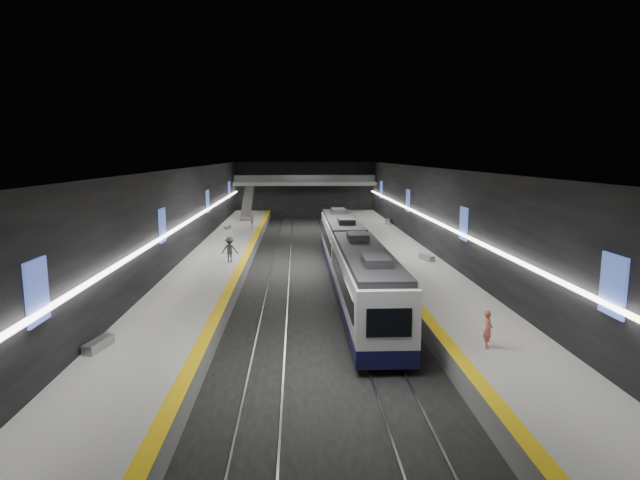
{
  "coord_description": "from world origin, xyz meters",
  "views": [
    {
      "loc": [
        -1.19,
        -42.81,
        9.05
      ],
      "look_at": [
        0.69,
        -0.12,
        2.2
      ],
      "focal_mm": 30.0,
      "sensor_mm": 36.0,
      "label": 1
    }
  ],
  "objects_px": {
    "bench_right_far": "(387,222)",
    "passenger_left_b": "(230,250)",
    "bench_left_near": "(98,345)",
    "bench_left_far": "(227,227)",
    "passenger_right_a": "(488,330)",
    "bench_right_near": "(427,257)",
    "escalator": "(247,203)",
    "passenger_left_a": "(252,221)",
    "train": "(351,256)"
  },
  "relations": [
    {
      "from": "bench_right_far",
      "to": "passenger_left_b",
      "type": "relative_size",
      "value": 1.05
    },
    {
      "from": "bench_left_near",
      "to": "bench_right_far",
      "type": "distance_m",
      "value": 44.57
    },
    {
      "from": "bench_left_far",
      "to": "passenger_right_a",
      "type": "relative_size",
      "value": 1.01
    },
    {
      "from": "bench_left_near",
      "to": "bench_left_far",
      "type": "distance_m",
      "value": 36.72
    },
    {
      "from": "bench_right_near",
      "to": "bench_right_far",
      "type": "distance_m",
      "value": 22.05
    },
    {
      "from": "bench_left_near",
      "to": "bench_left_far",
      "type": "relative_size",
      "value": 1.06
    },
    {
      "from": "bench_right_near",
      "to": "passenger_right_a",
      "type": "xyz_separation_m",
      "value": [
        -2.01,
        -18.82,
        0.58
      ]
    },
    {
      "from": "escalator",
      "to": "passenger_left_a",
      "type": "bearing_deg",
      "value": -82.62
    },
    {
      "from": "escalator",
      "to": "passenger_left_b",
      "type": "relative_size",
      "value": 4.18
    },
    {
      "from": "bench_right_far",
      "to": "passenger_right_a",
      "type": "distance_m",
      "value": 40.94
    },
    {
      "from": "bench_left_near",
      "to": "passenger_right_a",
      "type": "bearing_deg",
      "value": 10.16
    },
    {
      "from": "bench_right_far",
      "to": "passenger_left_b",
      "type": "xyz_separation_m",
      "value": [
        -15.74,
        -22.19,
        0.71
      ]
    },
    {
      "from": "bench_left_far",
      "to": "passenger_left_a",
      "type": "relative_size",
      "value": 0.86
    },
    {
      "from": "train",
      "to": "bench_left_far",
      "type": "distance_m",
      "value": 25.5
    },
    {
      "from": "escalator",
      "to": "passenger_right_a",
      "type": "relative_size",
      "value": 5.0
    },
    {
      "from": "passenger_right_a",
      "to": "passenger_left_a",
      "type": "relative_size",
      "value": 0.85
    },
    {
      "from": "passenger_left_a",
      "to": "passenger_left_b",
      "type": "distance_m",
      "value": 18.04
    },
    {
      "from": "passenger_right_a",
      "to": "bench_right_near",
      "type": "bearing_deg",
      "value": 9.96
    },
    {
      "from": "bench_right_far",
      "to": "passenger_left_a",
      "type": "height_order",
      "value": "passenger_left_a"
    },
    {
      "from": "bench_left_near",
      "to": "bench_right_far",
      "type": "height_order",
      "value": "bench_right_far"
    },
    {
      "from": "train",
      "to": "bench_right_far",
      "type": "height_order",
      "value": "train"
    },
    {
      "from": "train",
      "to": "escalator",
      "type": "height_order",
      "value": "escalator"
    },
    {
      "from": "escalator",
      "to": "bench_right_near",
      "type": "height_order",
      "value": "escalator"
    },
    {
      "from": "train",
      "to": "bench_left_far",
      "type": "relative_size",
      "value": 18.56
    },
    {
      "from": "bench_left_near",
      "to": "passenger_left_b",
      "type": "height_order",
      "value": "passenger_left_b"
    },
    {
      "from": "bench_right_far",
      "to": "passenger_left_a",
      "type": "xyz_separation_m",
      "value": [
        -15.58,
        -4.15,
        0.69
      ]
    },
    {
      "from": "bench_left_far",
      "to": "bench_right_far",
      "type": "xyz_separation_m",
      "value": [
        18.3,
        3.61,
        0.05
      ]
    },
    {
      "from": "passenger_left_b",
      "to": "bench_right_near",
      "type": "bearing_deg",
      "value": -173.11
    },
    {
      "from": "bench_right_near",
      "to": "passenger_right_a",
      "type": "height_order",
      "value": "passenger_right_a"
    },
    {
      "from": "bench_left_far",
      "to": "bench_right_near",
      "type": "relative_size",
      "value": 0.9
    },
    {
      "from": "bench_right_near",
      "to": "passenger_left_b",
      "type": "xyz_separation_m",
      "value": [
        -15.04,
        -0.16,
        0.74
      ]
    },
    {
      "from": "bench_left_near",
      "to": "bench_right_near",
      "type": "distance_m",
      "value": 25.87
    },
    {
      "from": "bench_right_far",
      "to": "bench_right_near",
      "type": "bearing_deg",
      "value": -84.06
    },
    {
      "from": "passenger_left_b",
      "to": "bench_left_near",
      "type": "bearing_deg",
      "value": 86.11
    },
    {
      "from": "train",
      "to": "bench_right_near",
      "type": "height_order",
      "value": "train"
    },
    {
      "from": "bench_left_near",
      "to": "passenger_left_a",
      "type": "height_order",
      "value": "passenger_left_a"
    },
    {
      "from": "bench_left_near",
      "to": "bench_right_far",
      "type": "xyz_separation_m",
      "value": [
        19.0,
        40.32,
        0.04
      ]
    },
    {
      "from": "train",
      "to": "bench_right_far",
      "type": "bearing_deg",
      "value": 75.18
    },
    {
      "from": "bench_right_far",
      "to": "passenger_left_a",
      "type": "relative_size",
      "value": 1.07
    },
    {
      "from": "escalator",
      "to": "passenger_right_a",
      "type": "height_order",
      "value": "escalator"
    },
    {
      "from": "bench_left_far",
      "to": "passenger_left_a",
      "type": "distance_m",
      "value": 2.87
    },
    {
      "from": "escalator",
      "to": "passenger_left_a",
      "type": "xyz_separation_m",
      "value": [
        1.42,
        -10.94,
        -0.96
      ]
    },
    {
      "from": "passenger_right_a",
      "to": "passenger_left_a",
      "type": "bearing_deg",
      "value": 35.38
    },
    {
      "from": "bench_left_far",
      "to": "passenger_left_b",
      "type": "distance_m",
      "value": 18.77
    },
    {
      "from": "bench_left_far",
      "to": "train",
      "type": "bearing_deg",
      "value": -56.65
    },
    {
      "from": "escalator",
      "to": "bench_right_far",
      "type": "bearing_deg",
      "value": -21.78
    },
    {
      "from": "train",
      "to": "bench_left_near",
      "type": "height_order",
      "value": "train"
    },
    {
      "from": "bench_left_near",
      "to": "passenger_left_a",
      "type": "relative_size",
      "value": 0.91
    },
    {
      "from": "bench_left_near",
      "to": "bench_right_far",
      "type": "relative_size",
      "value": 0.85
    },
    {
      "from": "passenger_left_a",
      "to": "passenger_left_b",
      "type": "xyz_separation_m",
      "value": [
        -0.16,
        -18.04,
        0.02
      ]
    }
  ]
}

